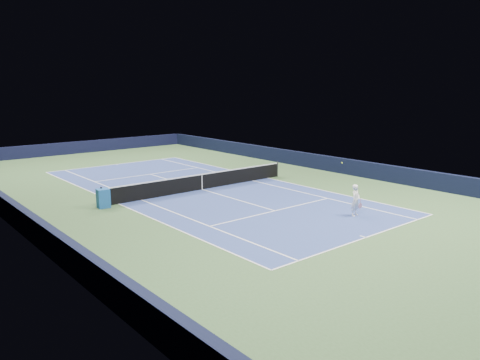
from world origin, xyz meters
TOP-DOWN VIEW (x-y plane):
  - ground at (0.00, 0.00)m, footprint 40.00×40.00m
  - wall_far at (0.00, 19.82)m, footprint 22.00×0.35m
  - wall_right at (10.82, 0.00)m, footprint 0.35×40.00m
  - wall_left at (-10.82, 0.00)m, footprint 0.35×40.00m
  - court_surface at (0.00, 0.00)m, footprint 10.97×23.77m
  - baseline_far at (0.00, 11.88)m, footprint 10.97×0.08m
  - baseline_near at (0.00, -11.88)m, footprint 10.97×0.08m
  - sideline_doubles_right at (5.49, 0.00)m, footprint 0.08×23.77m
  - sideline_doubles_left at (-5.49, 0.00)m, footprint 0.08×23.77m
  - sideline_singles_right at (4.12, 0.00)m, footprint 0.08×23.77m
  - sideline_singles_left at (-4.12, 0.00)m, footprint 0.08×23.77m
  - service_line_far at (0.00, 6.40)m, footprint 8.23×0.08m
  - service_line_near at (0.00, -6.40)m, footprint 8.23×0.08m
  - center_service_line at (0.00, 0.00)m, footprint 0.08×12.80m
  - center_mark_far at (0.00, 11.73)m, footprint 0.08×0.30m
  - center_mark_near at (0.00, -11.73)m, footprint 0.08×0.30m
  - tennis_net at (0.00, 0.00)m, footprint 12.90×0.10m
  - sponsor_cube at (-6.40, -0.19)m, footprint 0.67×0.62m
  - tennis_player at (2.40, -9.54)m, footprint 0.77×1.26m

SIDE VIEW (x-z plane):
  - ground at x=0.00m, z-range 0.00..0.00m
  - court_surface at x=0.00m, z-range 0.00..0.01m
  - baseline_far at x=0.00m, z-range 0.01..0.01m
  - baseline_near at x=0.00m, z-range 0.01..0.01m
  - sideline_doubles_right at x=5.49m, z-range 0.01..0.01m
  - sideline_doubles_left at x=-5.49m, z-range 0.01..0.01m
  - sideline_singles_right at x=4.12m, z-range 0.01..0.01m
  - sideline_singles_left at x=-4.12m, z-range 0.01..0.01m
  - service_line_far at x=0.00m, z-range 0.01..0.01m
  - service_line_near at x=0.00m, z-range 0.01..0.01m
  - center_service_line at x=0.00m, z-range 0.01..0.01m
  - center_mark_far at x=0.00m, z-range 0.01..0.01m
  - center_mark_near at x=0.00m, z-range 0.01..0.01m
  - sponsor_cube at x=-6.40m, z-range 0.00..0.99m
  - tennis_net at x=0.00m, z-range -0.03..1.04m
  - wall_far at x=0.00m, z-range 0.00..1.10m
  - wall_right at x=10.82m, z-range 0.00..1.10m
  - wall_left at x=-10.82m, z-range 0.00..1.10m
  - tennis_player at x=2.40m, z-range -0.48..2.04m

